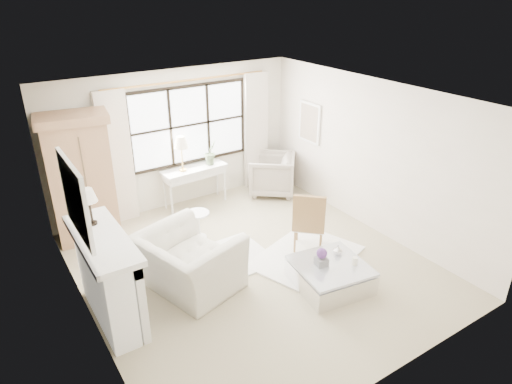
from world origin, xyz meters
The scene contains 32 objects.
floor centered at (0.00, 0.00, 0.00)m, with size 5.50×5.50×0.00m, color #BAAC8A.
ceiling centered at (0.00, 0.00, 2.70)m, with size 5.50×5.50×0.00m, color white.
wall_back centered at (0.00, 2.75, 1.35)m, with size 5.00×5.00×0.00m, color silver.
wall_front centered at (0.00, -2.75, 1.35)m, with size 5.00×5.00×0.00m, color beige.
wall_left centered at (-2.50, 0.00, 1.35)m, with size 5.50×5.50×0.00m, color beige.
wall_right centered at (2.50, 0.00, 1.35)m, with size 5.50×5.50×0.00m, color white.
window_pane centered at (0.30, 2.73, 1.60)m, with size 2.40×0.02×1.50m, color white.
window_frame centered at (0.30, 2.72, 1.60)m, with size 2.50×0.04×1.50m, color black, non-canonical shape.
curtain_rod centered at (0.30, 2.67, 2.47)m, with size 0.04×0.04×3.30m, color #AE7B3C.
curtain_left centered at (-1.20, 2.65, 1.24)m, with size 0.55×0.10×2.47m, color silver.
curtain_right centered at (1.80, 2.65, 1.24)m, with size 0.55×0.10×2.47m, color beige.
fireplace centered at (-2.27, 0.00, 0.65)m, with size 0.58×1.66×1.26m.
mirror_frame centered at (-2.47, 0.00, 1.84)m, with size 0.05×1.15×0.95m, color white.
mirror_glass centered at (-2.44, 0.00, 1.84)m, with size 0.02×1.00×0.80m, color silver.
art_frame centered at (2.47, 1.70, 1.55)m, with size 0.04×0.62×0.82m, color white.
art_canvas centered at (2.45, 1.70, 1.55)m, with size 0.01×0.52×0.72m, color tan.
mantel_lamp centered at (-2.24, 0.38, 1.65)m, with size 0.22×0.22×0.51m.
armoire centered at (-1.92, 2.34, 1.14)m, with size 1.22×0.87×2.24m.
console_table centered at (0.23, 2.48, 0.40)m, with size 1.32×0.52×0.80m.
console_lamp centered at (-0.02, 2.47, 1.36)m, with size 0.28×0.28×0.69m.
orchid_plant centered at (0.61, 2.49, 1.05)m, with size 0.27×0.22×0.49m, color #546845.
side_table centered at (-0.33, 1.24, 0.33)m, with size 0.40×0.40×0.51m.
rug_left centered at (-0.41, 0.35, 0.01)m, with size 1.64×1.16×0.03m, color white.
rug_right centered at (0.86, -0.29, 0.02)m, with size 1.73×1.30×0.03m, color white.
club_armchair centered at (-1.09, 0.03, 0.44)m, with size 1.35×1.18×0.88m, color beige.
wingback_chair centered at (1.84, 2.10, 0.42)m, with size 0.91×0.93×0.85m, color #A59A8B.
french_chair centered at (1.04, -0.12, 0.31)m, with size 0.68×0.68×1.08m.
coffee_table centered at (0.67, -1.08, 0.18)m, with size 1.14×1.14×0.38m.
planter_box centered at (0.54, -1.02, 0.44)m, with size 0.16×0.16×0.12m, color slate.
planter_flowers centered at (0.54, -1.02, 0.58)m, with size 0.16×0.16×0.16m, color #5D317C.
pillar_candle centered at (0.95, -1.28, 0.44)m, with size 0.08×0.08×0.12m, color white.
coffee_vase centered at (0.94, -0.93, 0.46)m, with size 0.14×0.14×0.15m, color silver.
Camera 1 is at (-3.32, -5.17, 4.16)m, focal length 32.00 mm.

